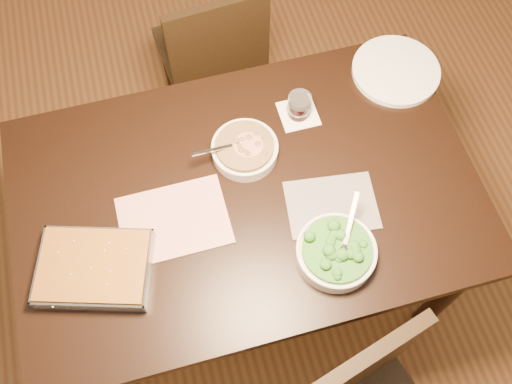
% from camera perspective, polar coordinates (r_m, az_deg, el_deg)
% --- Properties ---
extents(ground, '(4.00, 4.00, 0.00)m').
position_cam_1_polar(ground, '(2.41, -0.72, -8.06)').
color(ground, '#492814').
rests_on(ground, ground).
extents(table, '(1.40, 0.90, 0.75)m').
position_cam_1_polar(table, '(1.80, -0.95, -1.33)').
color(table, black).
rests_on(table, ground).
extents(magazine_a, '(0.32, 0.23, 0.01)m').
position_cam_1_polar(magazine_a, '(1.69, -8.22, -2.84)').
color(magazine_a, '#AA3730').
rests_on(magazine_a, table).
extents(magazine_b, '(0.29, 0.22, 0.00)m').
position_cam_1_polar(magazine_b, '(1.71, 7.56, -1.29)').
color(magazine_b, '#26272E').
rests_on(magazine_b, table).
extents(coaster, '(0.12, 0.12, 0.00)m').
position_cam_1_polar(coaster, '(1.86, 4.25, 7.81)').
color(coaster, white).
rests_on(coaster, table).
extents(stew_bowl, '(0.23, 0.21, 0.08)m').
position_cam_1_polar(stew_bowl, '(1.75, -1.13, 4.33)').
color(stew_bowl, silver).
rests_on(stew_bowl, table).
extents(broccoli_bowl, '(0.23, 0.24, 0.09)m').
position_cam_1_polar(broccoli_bowl, '(1.62, 8.01, -5.95)').
color(broccoli_bowl, silver).
rests_on(broccoli_bowl, table).
extents(baking_dish, '(0.36, 0.31, 0.06)m').
position_cam_1_polar(baking_dish, '(1.65, -15.85, -7.31)').
color(baking_dish, silver).
rests_on(baking_dish, table).
extents(wine_tumbler, '(0.07, 0.07, 0.08)m').
position_cam_1_polar(wine_tumbler, '(1.82, 4.35, 8.62)').
color(wine_tumbler, black).
rests_on(wine_tumbler, coaster).
extents(dinner_plate, '(0.29, 0.29, 0.02)m').
position_cam_1_polar(dinner_plate, '(2.01, 13.81, 11.70)').
color(dinner_plate, white).
rests_on(dinner_plate, table).
extents(chair_far, '(0.42, 0.42, 0.83)m').
position_cam_1_polar(chair_far, '(2.39, -4.28, 13.56)').
color(chair_far, black).
rests_on(chair_far, ground).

